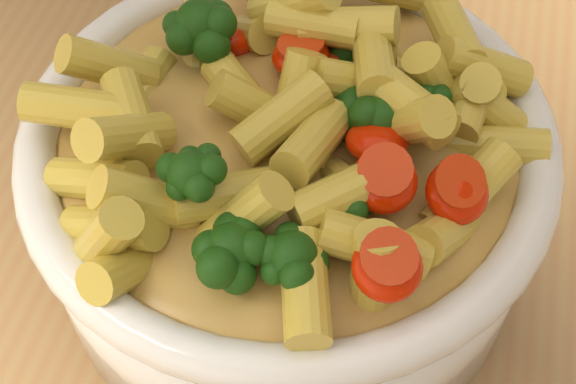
# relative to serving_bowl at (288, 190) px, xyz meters

# --- Properties ---
(serving_bowl) EXTENTS (0.26, 0.26, 0.11)m
(serving_bowl) POSITION_rel_serving_bowl_xyz_m (0.00, 0.00, 0.00)
(serving_bowl) COLOR white
(serving_bowl) RESTS_ON table
(pasta_salad) EXTENTS (0.21, 0.21, 0.05)m
(pasta_salad) POSITION_rel_serving_bowl_xyz_m (-0.00, 0.00, 0.07)
(pasta_salad) COLOR gold
(pasta_salad) RESTS_ON serving_bowl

